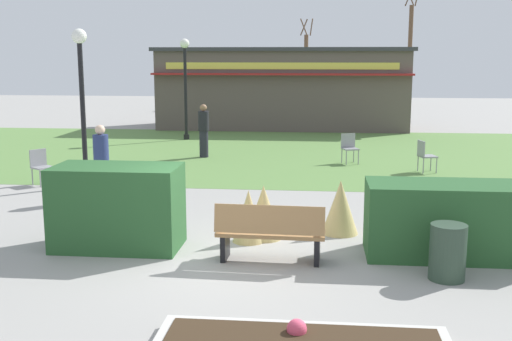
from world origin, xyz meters
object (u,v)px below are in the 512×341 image
tree_left_bg (306,67)px  trash_bin (448,252)px  lamppost_far (185,76)px  cafe_chair_east (41,164)px  person_standing (101,162)px  person_strolling (204,130)px  parked_car_west_slot (205,99)px  cafe_chair_west (349,146)px  tree_right_bg (410,53)px  park_bench (270,233)px  lamppost_mid (82,88)px  cafe_chair_center (425,154)px  food_kiosk (283,88)px

tree_left_bg → trash_bin: bearing=-85.3°
lamppost_far → cafe_chair_east: 9.20m
person_standing → person_strolling: bearing=-27.4°
person_strolling → parked_car_west_slot: 17.47m
cafe_chair_west → tree_right_bg: bearing=78.2°
tree_left_bg → tree_right_bg: 6.92m
person_standing → tree_right_bg: 31.04m
park_bench → cafe_chair_west: (1.65, 9.37, 0.05)m
lamppost_far → tree_left_bg: bearing=78.1°
tree_left_bg → cafe_chair_west: bearing=-85.7°
person_standing → cafe_chair_west: bearing=-63.1°
cafe_chair_east → trash_bin: bearing=-33.8°
lamppost_mid → cafe_chair_center: (8.66, 2.72, -1.90)m
food_kiosk → park_bench: bearing=-87.3°
lamppost_mid → trash_bin: (7.61, -5.85, -2.02)m
food_kiosk → cafe_chair_west: (2.55, -9.35, -1.26)m
lamppost_far → food_kiosk: bearing=52.5°
lamppost_far → tree_right_bg: tree_right_bg is taller
trash_bin → cafe_chair_east: size_ratio=0.92×
park_bench → cafe_chair_west: 9.51m
food_kiosk → tree_left_bg: bearing=87.4°
cafe_chair_center → person_strolling: (-6.56, 1.99, 0.33)m
lamppost_mid → person_strolling: lamppost_mid is taller
food_kiosk → tree_left_bg: size_ratio=1.96×
cafe_chair_west → person_strolling: person_strolling is taller
cafe_chair_west → person_standing: (-5.74, -5.42, 0.33)m
cafe_chair_west → cafe_chair_center: bearing=-33.0°
lamppost_mid → lamppost_far: (0.64, 8.86, 0.00)m
trash_bin → tree_left_bg: size_ratio=0.14×
cafe_chair_east → person_strolling: 5.72m
tree_right_bg → lamppost_far: bearing=-120.3°
park_bench → parked_car_west_slot: 27.91m
person_standing → cafe_chair_center: bearing=-78.5°
park_bench → person_standing: 5.70m
cafe_chair_center → tree_left_bg: bearing=98.5°
park_bench → cafe_chair_east: bearing=138.9°
food_kiosk → cafe_chair_east: bearing=-111.6°
tree_right_bg → cafe_chair_center: bearing=-96.7°
park_bench → trash_bin: park_bench is taller
person_strolling → tree_right_bg: tree_right_bg is taller
cafe_chair_west → person_standing: bearing=-136.7°
trash_bin → tree_right_bg: tree_right_bg is taller
lamppost_far → cafe_chair_west: 7.95m
park_bench → person_standing: bearing=136.0°
park_bench → lamppost_far: bearing=107.1°
parked_car_west_slot → person_standing: bearing=-85.3°
parked_car_west_slot → person_strolling: bearing=-79.7°
food_kiosk → person_strolling: size_ratio=6.59×
park_bench → cafe_chair_west: park_bench is taller
person_strolling → food_kiosk: bearing=-69.0°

